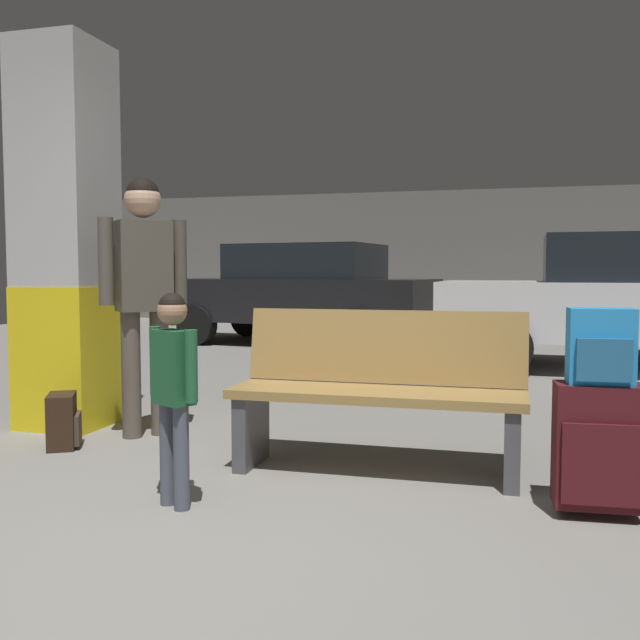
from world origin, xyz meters
TOP-DOWN VIEW (x-y plane):
  - ground_plane at (0.00, 4.00)m, footprint 18.00×18.00m
  - garage_back_wall at (0.00, 12.86)m, footprint 18.00×0.12m
  - structural_pillar at (-1.82, 2.08)m, footprint 0.57×0.57m
  - bench at (0.53, 1.52)m, footprint 1.60×0.53m
  - suitcase at (1.63, 1.05)m, footprint 0.39×0.25m
  - backpack_bright at (1.63, 1.05)m, footprint 0.29×0.20m
  - child at (-0.27, 0.67)m, footprint 0.31×0.26m
  - adult at (-1.12, 1.92)m, footprint 0.45×0.44m
  - backpack_dark_floor at (-1.47, 1.50)m, footprint 0.29×0.32m
  - parked_car_far at (-1.89, 8.02)m, footprint 4.29×2.24m
  - parked_car_near at (2.52, 6.16)m, footprint 4.13×1.87m

SIDE VIEW (x-z plane):
  - ground_plane at x=0.00m, z-range -0.10..0.00m
  - backpack_dark_floor at x=-1.47m, z-range 0.00..0.34m
  - suitcase at x=1.63m, z-range 0.02..0.62m
  - bench at x=0.53m, z-range 0.00..0.88m
  - child at x=-0.27m, z-range 0.12..1.13m
  - backpack_bright at x=1.63m, z-range 0.60..0.94m
  - parked_car_far at x=-1.89m, z-range 0.05..1.56m
  - parked_car_near at x=2.52m, z-range 0.05..1.56m
  - adult at x=-1.12m, z-range 0.20..1.92m
  - structural_pillar at x=-1.82m, z-range -0.01..2.69m
  - garage_back_wall at x=0.00m, z-range 0.00..2.80m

